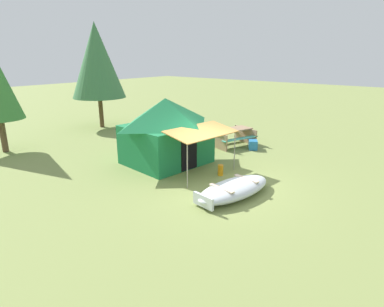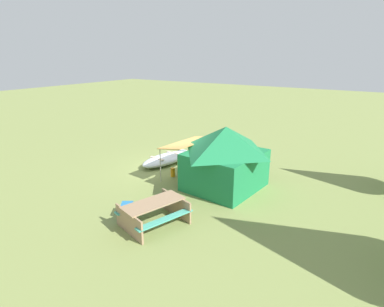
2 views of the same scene
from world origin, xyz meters
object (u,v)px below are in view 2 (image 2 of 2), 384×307
at_px(fuel_can, 173,172).
at_px(beached_rowboat, 166,159).
at_px(picnic_table, 154,210).
at_px(cooler_box, 127,210).
at_px(canvas_cabin_tent, 225,157).

bearing_deg(fuel_can, beached_rowboat, -132.67).
xyz_separation_m(beached_rowboat, fuel_can, (1.18, 1.28, -0.04)).
height_order(picnic_table, cooler_box, picnic_table).
distance_m(canvas_cabin_tent, picnic_table, 3.84).
relative_size(beached_rowboat, fuel_can, 7.62).
bearing_deg(cooler_box, picnic_table, 92.17).
bearing_deg(picnic_table, canvas_cabin_tent, 171.61).
height_order(beached_rowboat, fuel_can, beached_rowboat).
bearing_deg(canvas_cabin_tent, picnic_table, -8.39).
distance_m(canvas_cabin_tent, cooler_box, 4.25).
bearing_deg(cooler_box, beached_rowboat, -157.08).
height_order(canvas_cabin_tent, fuel_can, canvas_cabin_tent).
relative_size(canvas_cabin_tent, picnic_table, 1.78).
bearing_deg(fuel_can, canvas_cabin_tent, 93.76).
height_order(canvas_cabin_tent, cooler_box, canvas_cabin_tent).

